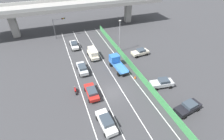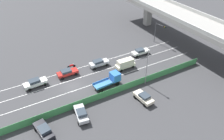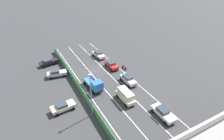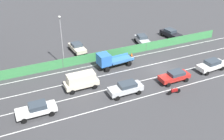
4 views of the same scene
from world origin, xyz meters
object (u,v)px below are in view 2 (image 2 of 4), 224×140
(motorcycle, at_px, (71,66))
(parked_sedan_cream, at_px, (144,97))
(flatbed_truck_blue, at_px, (111,79))
(car_sedan_red, at_px, (67,72))
(car_sedan_silver, at_px, (99,63))
(street_lamp, at_px, (147,64))
(car_sedan_white, at_px, (140,52))
(traffic_light, at_px, (159,30))
(traffic_cone, at_px, (94,97))
(car_hatchback_white, at_px, (35,83))
(parked_sedan_dark, at_px, (44,130))
(parked_wagon_silver, at_px, (81,114))
(car_van_cream, at_px, (125,63))

(motorcycle, height_order, parked_sedan_cream, parked_sedan_cream)
(flatbed_truck_blue, bearing_deg, car_sedan_red, -137.10)
(car_sedan_silver, bearing_deg, street_lamp, 26.85)
(car_sedan_white, xyz_separation_m, traffic_light, (-2.81, 7.75, 3.16))
(traffic_cone, bearing_deg, car_sedan_silver, 148.11)
(car_hatchback_white, distance_m, traffic_light, 34.22)
(car_sedan_red, height_order, traffic_cone, car_sedan_red)
(flatbed_truck_blue, relative_size, parked_sedan_dark, 1.22)
(car_sedan_white, distance_m, parked_sedan_dark, 31.00)
(street_lamp, bearing_deg, traffic_cone, -96.08)
(car_sedan_red, distance_m, street_lamp, 17.44)
(car_sedan_silver, relative_size, traffic_cone, 6.36)
(car_sedan_red, relative_size, street_lamp, 0.55)
(parked_wagon_silver, bearing_deg, street_lamp, 98.62)
(flatbed_truck_blue, bearing_deg, car_hatchback_white, -117.01)
(traffic_cone, bearing_deg, car_van_cream, 118.25)
(car_sedan_silver, height_order, parked_sedan_cream, car_sedan_silver)
(car_van_cream, xyz_separation_m, car_sedan_white, (-3.32, 6.59, -0.38))
(car_hatchback_white, xyz_separation_m, traffic_light, (-2.75, 33.96, 3.12))
(parked_wagon_silver, xyz_separation_m, traffic_light, (-15.49, 29.23, 3.12))
(motorcycle, bearing_deg, flatbed_truck_blue, 26.45)
(car_hatchback_white, distance_m, parked_sedan_dark, 13.32)
(flatbed_truck_blue, distance_m, parked_sedan_dark, 16.91)
(parked_wagon_silver, distance_m, traffic_light, 33.22)
(car_hatchback_white, bearing_deg, traffic_cone, 43.77)
(car_sedan_red, distance_m, car_hatchback_white, 7.01)
(car_van_cream, relative_size, car_sedan_red, 1.02)
(parked_wagon_silver, height_order, parked_sedan_cream, parked_wagon_silver)
(parked_sedan_dark, height_order, parked_sedan_cream, parked_sedan_dark)
(parked_sedan_cream, bearing_deg, car_sedan_silver, -172.46)
(car_sedan_red, height_order, car_hatchback_white, car_hatchback_white)
(car_sedan_silver, relative_size, parked_wagon_silver, 1.01)
(parked_sedan_dark, height_order, traffic_cone, parked_sedan_dark)
(car_van_cream, bearing_deg, parked_wagon_silver, -57.85)
(car_sedan_silver, bearing_deg, flatbed_truck_blue, -6.37)
(car_van_cream, height_order, traffic_light, traffic_light)
(car_van_cream, relative_size, car_hatchback_white, 0.96)
(car_van_cream, height_order, motorcycle, car_van_cream)
(flatbed_truck_blue, distance_m, traffic_light, 22.52)
(street_lamp, bearing_deg, parked_wagon_silver, -81.38)
(motorcycle, height_order, street_lamp, street_lamp)
(car_sedan_silver, xyz_separation_m, parked_sedan_dark, (13.51, -16.60, -0.02))
(parked_sedan_dark, bearing_deg, parked_sedan_cream, 85.88)
(car_van_cream, height_order, car_sedan_silver, car_van_cream)
(car_sedan_red, relative_size, car_sedan_white, 0.97)
(car_sedan_red, bearing_deg, traffic_light, 95.12)
(car_sedan_white, bearing_deg, street_lamp, -30.39)
(flatbed_truck_blue, bearing_deg, car_van_cream, 122.88)
(car_sedan_silver, height_order, parked_sedan_dark, car_sedan_silver)
(car_sedan_white, bearing_deg, motorcycle, -99.83)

